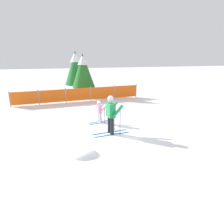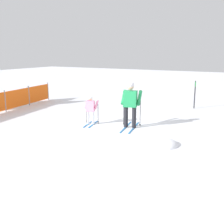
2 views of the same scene
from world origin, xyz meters
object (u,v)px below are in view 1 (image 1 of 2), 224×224
Objects in this scene: skier_adult at (111,111)px; skier_child at (99,110)px; conifer_far at (83,70)px; safety_fence at (78,94)px; conifer_near at (76,67)px.

skier_adult is 1.50× the size of skier_child.
skier_child is (-0.32, 1.51, -0.35)m from skier_adult.
conifer_far is (-0.74, 7.89, 0.96)m from skier_adult.
conifer_near is at bearing 90.88° from safety_fence.
conifer_near is at bearing 82.52° from skier_child.
conifer_near reaches higher than skier_adult.
conifer_far reaches higher than skier_child.
skier_child is at bearing -82.90° from conifer_near.
conifer_far is at bearing 75.42° from safety_fence.
conifer_near reaches higher than safety_fence.
skier_child is at bearing -78.89° from safety_fence.
skier_child reaches higher than safety_fence.
conifer_far is 0.95× the size of conifer_near.
conifer_far is at bearing -65.96° from conifer_near.
skier_adult is 0.51× the size of conifer_near.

